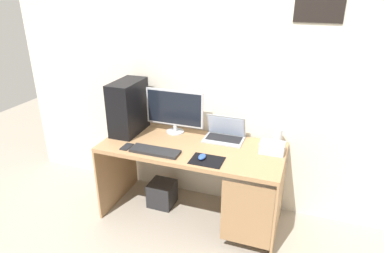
% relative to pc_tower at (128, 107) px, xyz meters
% --- Properties ---
extents(ground_plane, '(8.00, 8.00, 0.00)m').
position_rel_pc_tower_xyz_m(ground_plane, '(0.66, -0.09, -0.97)').
color(ground_plane, '#9E9384').
extents(wall_back, '(4.00, 0.05, 2.60)m').
position_rel_pc_tower_xyz_m(wall_back, '(0.66, 0.30, 0.33)').
color(wall_back, beige).
rests_on(wall_back, ground_plane).
extents(desk, '(1.57, 0.70, 0.72)m').
position_rel_pc_tower_xyz_m(desk, '(0.67, -0.10, -0.38)').
color(desk, '#A37A51').
rests_on(desk, ground_plane).
extents(pc_tower, '(0.22, 0.42, 0.49)m').
position_rel_pc_tower_xyz_m(pc_tower, '(0.00, 0.00, 0.00)').
color(pc_tower, black).
rests_on(pc_tower, desk).
extents(monitor, '(0.55, 0.16, 0.41)m').
position_rel_pc_tower_xyz_m(monitor, '(0.41, 0.12, -0.02)').
color(monitor, '#B7BCC6').
rests_on(monitor, desk).
extents(laptop, '(0.35, 0.23, 0.22)m').
position_rel_pc_tower_xyz_m(laptop, '(0.88, 0.14, -0.20)').
color(laptop, '#9EA3A8').
rests_on(laptop, desk).
extents(speaker, '(0.08, 0.08, 0.15)m').
position_rel_pc_tower_xyz_m(speaker, '(1.34, 0.17, -0.17)').
color(speaker, silver).
rests_on(speaker, desk).
extents(projector, '(0.20, 0.14, 0.09)m').
position_rel_pc_tower_xyz_m(projector, '(1.32, 0.01, -0.20)').
color(projector, '#B7BCC6').
rests_on(projector, desk).
extents(keyboard, '(0.42, 0.14, 0.02)m').
position_rel_pc_tower_xyz_m(keyboard, '(0.41, -0.31, -0.23)').
color(keyboard, '#232326').
rests_on(keyboard, desk).
extents(mousepad, '(0.26, 0.20, 0.00)m').
position_rel_pc_tower_xyz_m(mousepad, '(0.86, -0.30, -0.24)').
color(mousepad, black).
rests_on(mousepad, desk).
extents(mouse_left, '(0.06, 0.10, 0.03)m').
position_rel_pc_tower_xyz_m(mouse_left, '(0.81, -0.29, -0.22)').
color(mouse_left, '#2D51B2').
rests_on(mouse_left, mousepad).
extents(cell_phone, '(0.07, 0.13, 0.01)m').
position_rel_pc_tower_xyz_m(cell_phone, '(0.14, -0.31, -0.24)').
color(cell_phone, '#232326').
rests_on(cell_phone, desk).
extents(subwoofer, '(0.24, 0.24, 0.24)m').
position_rel_pc_tower_xyz_m(subwoofer, '(0.32, -0.03, -0.85)').
color(subwoofer, '#232326').
rests_on(subwoofer, ground_plane).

